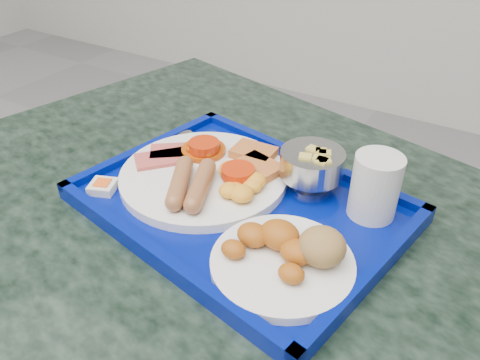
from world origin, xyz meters
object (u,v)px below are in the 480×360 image
object	(u,v)px
table	(239,288)
fruit_bowl	(312,164)
tray	(240,205)
juice_cup	(376,184)
main_plate	(209,173)
bread_plate	(288,254)

from	to	relation	value
table	fruit_bowl	distance (m)	0.27
table	tray	size ratio (longest dim) A/B	2.46
fruit_bowl	juice_cup	world-z (taller)	juice_cup
tray	main_plate	world-z (taller)	main_plate
bread_plate	fruit_bowl	world-z (taller)	fruit_bowl
tray	juice_cup	world-z (taller)	juice_cup
table	fruit_bowl	bearing A→B (deg)	44.99
bread_plate	juice_cup	xyz separation A→B (m)	(0.06, 0.16, 0.03)
main_plate	juice_cup	size ratio (longest dim) A/B	2.81
main_plate	fruit_bowl	distance (m)	0.17
bread_plate	juice_cup	bearing A→B (deg)	70.77
fruit_bowl	main_plate	bearing A→B (deg)	-156.30
tray	fruit_bowl	xyz separation A→B (m)	(0.08, 0.09, 0.05)
tray	juice_cup	size ratio (longest dim) A/B	5.43
bread_plate	juice_cup	world-z (taller)	juice_cup
tray	fruit_bowl	world-z (taller)	fruit_bowl
main_plate	table	bearing A→B (deg)	-13.78
table	main_plate	xyz separation A→B (m)	(-0.07, 0.02, 0.21)
table	bread_plate	xyz separation A→B (m)	(0.13, -0.09, 0.22)
tray	fruit_bowl	bearing A→B (deg)	48.60
table	fruit_bowl	size ratio (longest dim) A/B	12.93
tray	bread_plate	distance (m)	0.15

